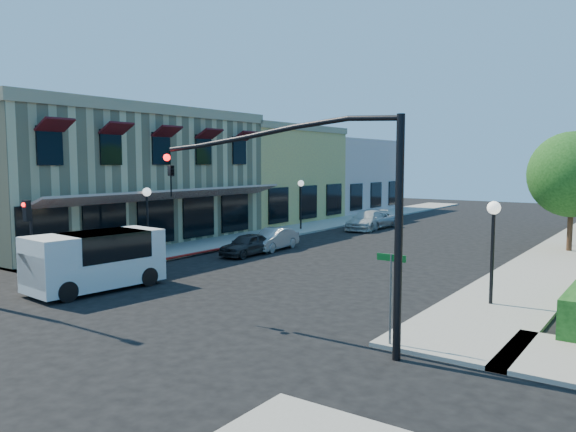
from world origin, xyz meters
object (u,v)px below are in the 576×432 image
Objects in this scene: parked_car_a at (247,245)px; parked_car_d at (373,220)px; secondary_signal at (29,225)px; lamppost_right_near at (493,226)px; parked_car_c at (367,220)px; signal_mast_arm at (323,192)px; lamppost_left_near at (147,204)px; lamppost_left_far at (301,192)px; white_van at (94,257)px; parked_car_b at (273,239)px; street_name_sign at (391,284)px; street_tree_a at (573,174)px; lamppost_right_far at (571,200)px.

parked_car_a is 0.78× the size of parked_car_d.
parked_car_a is at bearing 72.23° from secondary_signal.
parked_car_c is (-13.30, 17.00, -2.06)m from lamppost_right_near.
lamppost_left_near is at bearing 155.63° from signal_mast_arm.
lamppost_left_far is 20.49m from white_van.
parked_car_b is at bearing 131.10° from signal_mast_arm.
parked_car_b is at bearing 75.42° from secondary_signal.
lamppost_left_far is 11.44m from parked_car_a.
street_name_sign is 25.93m from parked_car_c.
street_tree_a reaches higher than signal_mast_arm.
lamppost_left_far is at bearing 109.90° from parked_car_b.
parked_car_b is (3.70, -8.29, -2.14)m from lamppost_left_far.
parked_car_d is at bearing 126.46° from lamppost_right_near.
secondary_signal is at bearing -85.66° from lamppost_left_near.
street_name_sign reaches higher than parked_car_b.
signal_mast_arm is at bearing -2.49° from white_van.
lamppost_left_near is at bearing -97.70° from parked_car_d.
secondary_signal is 12.83m from parked_car_b.
parked_car_b is at bearing -96.42° from parked_car_c.
signal_mast_arm reaches higher than lamppost_left_near.
lamppost_right_far is (16.50, 22.59, 0.42)m from secondary_signal.
lamppost_left_near is 5.47m from parked_car_a.
white_van is (-13.05, -22.05, -1.47)m from lamppost_right_far.
signal_mast_arm is at bearing 0.37° from secondary_signal.
lamppost_right_far reaches higher than parked_car_c.
secondary_signal is 15.53m from street_name_sign.
white_van is at bearing 8.91° from secondary_signal.
parked_car_a is at bearing -94.15° from parked_car_b.
lamppost_right_far reaches higher than white_van.
lamppost_right_far is at bearing 6.71° from lamppost_left_far.
signal_mast_arm reaches higher than parked_car_d.
lamppost_right_near is at bearing -90.00° from lamppost_right_far.
parked_car_a is (-10.66, 9.90, -3.51)m from signal_mast_arm.
lamppost_left_far and lamppost_right_near have the same top height.
parked_car_b is (3.70, 5.71, -2.14)m from lamppost_left_near.
lamppost_left_near is 18.50m from parked_car_d.
lamppost_right_near is 0.76× the size of parked_car_c.
parked_car_d is (-12.30, 23.80, -1.10)m from street_name_sign.
lamppost_right_far is 13.50m from parked_car_c.
white_van is (-13.35, -20.05, -2.93)m from street_tree_a.
signal_mast_arm is 2.20× the size of parked_car_b.
signal_mast_arm is 7.15m from lamppost_right_near.
lamppost_right_far reaches higher than parked_car_a.
lamppost_left_far is at bearing 125.00° from signal_mast_arm.
parked_car_d is (0.00, 12.29, 0.00)m from parked_car_b.
signal_mast_arm is 1.56× the size of white_van.
parked_car_a is (-12.30, 9.19, -1.12)m from street_name_sign.
lamppost_right_far reaches higher than secondary_signal.
parked_car_d is (-13.30, 2.00, -2.13)m from lamppost_right_far.
street_tree_a is 20.71m from signal_mast_arm.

